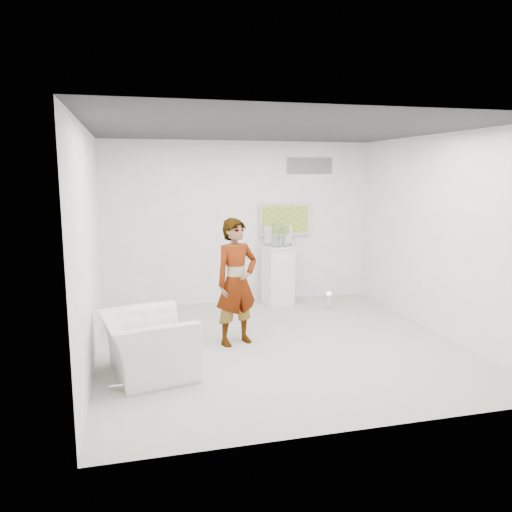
% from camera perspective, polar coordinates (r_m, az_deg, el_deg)
% --- Properties ---
extents(room, '(5.01, 5.01, 3.00)m').
position_cam_1_polar(room, '(6.91, 2.67, 1.78)').
color(room, beige).
rests_on(room, ground).
extents(tv, '(1.00, 0.08, 0.60)m').
position_cam_1_polar(tv, '(9.48, 3.29, 4.20)').
color(tv, silver).
rests_on(tv, room).
extents(logo_decal, '(0.90, 0.02, 0.30)m').
position_cam_1_polar(logo_decal, '(9.63, 6.16, 10.20)').
color(logo_decal, slate).
rests_on(logo_decal, room).
extents(person, '(0.77, 0.63, 1.81)m').
position_cam_1_polar(person, '(7.06, -2.26, -2.98)').
color(person, silver).
rests_on(person, room).
extents(armchair, '(1.21, 1.32, 0.75)m').
position_cam_1_polar(armchair, '(6.26, -12.28, -9.88)').
color(armchair, silver).
rests_on(armchair, room).
extents(pedestal, '(0.60, 0.60, 1.10)m').
position_cam_1_polar(pedestal, '(9.28, 2.49, -2.17)').
color(pedestal, white).
rests_on(pedestal, room).
extents(floor_uplight, '(0.24, 0.24, 0.32)m').
position_cam_1_polar(floor_uplight, '(9.04, 8.31, -5.12)').
color(floor_uplight, silver).
rests_on(floor_uplight, room).
extents(vitrine, '(0.50, 0.50, 0.37)m').
position_cam_1_polar(vitrine, '(9.15, 2.53, 2.33)').
color(vitrine, white).
rests_on(vitrine, pedestal).
extents(console, '(0.06, 0.17, 0.22)m').
position_cam_1_polar(console, '(9.16, 2.52, 1.88)').
color(console, white).
rests_on(console, pedestal).
extents(wii_remote, '(0.08, 0.13, 0.03)m').
position_cam_1_polar(wii_remote, '(7.19, -1.24, 3.11)').
color(wii_remote, white).
rests_on(wii_remote, person).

